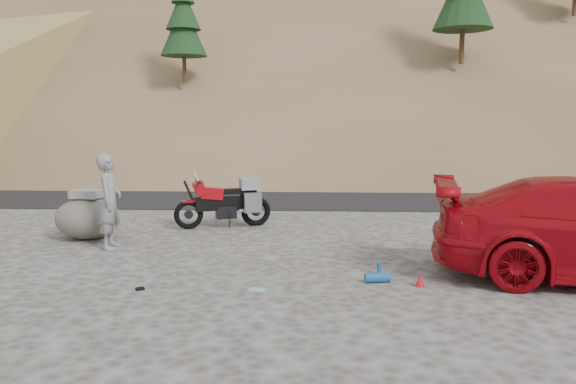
# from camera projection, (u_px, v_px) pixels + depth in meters

# --- Properties ---
(ground) EXTENTS (140.00, 140.00, 0.00)m
(ground) POSITION_uv_depth(u_px,v_px,m) (229.00, 257.00, 10.67)
(ground) COLOR #454240
(ground) RESTS_ON ground
(road) EXTENTS (120.00, 7.00, 0.05)m
(road) POSITION_uv_depth(u_px,v_px,m) (268.00, 195.00, 19.58)
(road) COLOR black
(road) RESTS_ON ground
(hillside) EXTENTS (120.00, 73.00, 46.72)m
(hillside) POSITION_uv_depth(u_px,v_px,m) (297.00, 24.00, 49.75)
(hillside) COLOR brown
(hillside) RESTS_ON ground
(motorcycle) EXTENTS (2.29, 1.13, 1.41)m
(motorcycle) POSITION_uv_depth(u_px,v_px,m) (228.00, 203.00, 13.62)
(motorcycle) COLOR black
(motorcycle) RESTS_ON ground
(man) EXTENTS (0.52, 0.74, 1.93)m
(man) POSITION_uv_depth(u_px,v_px,m) (111.00, 248.00, 11.45)
(man) COLOR gray
(man) RESTS_ON ground
(boulder) EXTENTS (1.70, 1.57, 1.09)m
(boulder) POSITION_uv_depth(u_px,v_px,m) (88.00, 217.00, 12.29)
(boulder) COLOR #5B554E
(boulder) RESTS_ON ground
(gear_blue_mat) EXTENTS (0.41, 0.21, 0.16)m
(gear_blue_mat) POSITION_uv_depth(u_px,v_px,m) (377.00, 278.00, 9.01)
(gear_blue_mat) COLOR #185191
(gear_blue_mat) RESTS_ON ground
(gear_bottle) EXTENTS (0.08, 0.08, 0.21)m
(gear_bottle) POSITION_uv_depth(u_px,v_px,m) (379.00, 268.00, 9.47)
(gear_bottle) COLOR #185191
(gear_bottle) RESTS_ON ground
(gear_funnel) EXTENTS (0.19, 0.19, 0.19)m
(gear_funnel) POSITION_uv_depth(u_px,v_px,m) (420.00, 280.00, 8.79)
(gear_funnel) COLOR red
(gear_funnel) RESTS_ON ground
(gear_glove_b) EXTENTS (0.15, 0.15, 0.04)m
(gear_glove_b) POSITION_uv_depth(u_px,v_px,m) (140.00, 289.00, 8.62)
(gear_glove_b) COLOR black
(gear_glove_b) RESTS_ON ground
(gear_blue_cloth) EXTENTS (0.32, 0.28, 0.01)m
(gear_blue_cloth) POSITION_uv_depth(u_px,v_px,m) (257.00, 290.00, 8.62)
(gear_blue_cloth) COLOR #7DA6C1
(gear_blue_cloth) RESTS_ON ground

